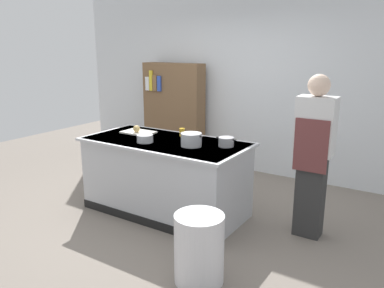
% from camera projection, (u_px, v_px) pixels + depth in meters
% --- Properties ---
extents(ground_plane, '(10.00, 10.00, 0.00)m').
position_uv_depth(ground_plane, '(166.00, 211.00, 4.76)').
color(ground_plane, slate).
extents(back_wall, '(6.40, 0.12, 3.00)m').
position_uv_depth(back_wall, '(244.00, 77.00, 6.09)').
color(back_wall, silver).
rests_on(back_wall, ground_plane).
extents(counter_island, '(1.98, 0.98, 0.90)m').
position_uv_depth(counter_island, '(166.00, 175.00, 4.64)').
color(counter_island, '#B7BABF').
rests_on(counter_island, ground_plane).
extents(cutting_board, '(0.40, 0.28, 0.02)m').
position_uv_depth(cutting_board, '(139.00, 132.00, 4.92)').
color(cutting_board, silver).
rests_on(cutting_board, counter_island).
extents(onion, '(0.09, 0.09, 0.09)m').
position_uv_depth(onion, '(137.00, 129.00, 4.86)').
color(onion, tan).
rests_on(onion, cutting_board).
extents(stock_pot, '(0.30, 0.23, 0.15)m').
position_uv_depth(stock_pot, '(191.00, 140.00, 4.27)').
color(stock_pot, '#B7BABF').
rests_on(stock_pot, counter_island).
extents(sauce_pan, '(0.24, 0.17, 0.10)m').
position_uv_depth(sauce_pan, '(226.00, 142.00, 4.26)').
color(sauce_pan, '#99999E').
rests_on(sauce_pan, counter_island).
extents(mixing_bowl, '(0.19, 0.19, 0.09)m').
position_uv_depth(mixing_bowl, '(145.00, 138.00, 4.44)').
color(mixing_bowl, '#B7BABF').
rests_on(mixing_bowl, counter_island).
extents(juice_cup, '(0.07, 0.07, 0.10)m').
position_uv_depth(juice_cup, '(182.00, 132.00, 4.73)').
color(juice_cup, yellow).
rests_on(juice_cup, counter_island).
extents(trash_bin, '(0.43, 0.43, 0.62)m').
position_uv_depth(trash_bin, '(199.00, 248.00, 3.29)').
color(trash_bin, silver).
rests_on(trash_bin, ground_plane).
extents(person_chef, '(0.38, 0.25, 1.72)m').
position_uv_depth(person_chef, '(313.00, 153.00, 3.95)').
color(person_chef, '#2F2F2F').
rests_on(person_chef, ground_plane).
extents(bookshelf, '(1.10, 0.31, 1.70)m').
position_uv_depth(bookshelf, '(174.00, 113.00, 6.61)').
color(bookshelf, brown).
rests_on(bookshelf, ground_plane).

